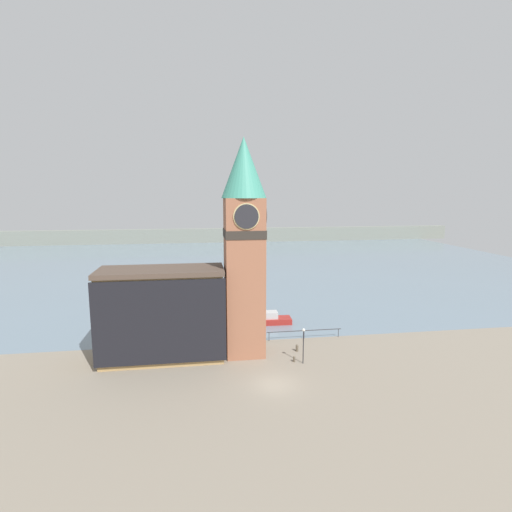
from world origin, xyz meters
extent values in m
plane|color=gray|center=(0.00, 0.00, 0.00)|extent=(160.00, 160.00, 0.00)
cube|color=slate|center=(0.00, 71.45, 0.00)|extent=(160.00, 120.00, 0.00)
cube|color=gray|center=(0.00, 111.45, 2.50)|extent=(180.00, 3.00, 5.00)
cube|color=#333338|center=(5.89, 11.20, 1.05)|extent=(9.39, 0.08, 0.08)
cylinder|color=#333338|center=(1.50, 11.20, 0.53)|extent=(0.07, 0.07, 1.05)
cylinder|color=#333338|center=(5.89, 11.20, 0.53)|extent=(0.07, 0.07, 1.05)
cylinder|color=#333338|center=(10.29, 11.20, 0.53)|extent=(0.07, 0.07, 1.05)
cube|color=#935B42|center=(-1.88, 8.00, 8.62)|extent=(4.15, 4.15, 17.24)
cube|color=#2D2823|center=(-1.88, 8.00, 13.48)|extent=(4.27, 4.27, 0.90)
cylinder|color=tan|center=(-1.88, 5.86, 15.41)|extent=(2.71, 0.12, 2.71)
cylinder|color=#232328|center=(-1.88, 5.78, 15.41)|extent=(2.46, 0.12, 2.46)
cylinder|color=tan|center=(0.26, 8.00, 15.41)|extent=(0.12, 2.71, 2.71)
cylinder|color=#232328|center=(0.34, 8.00, 15.41)|extent=(0.12, 2.46, 2.46)
cone|color=teal|center=(-1.88, 8.00, 20.40)|extent=(4.77, 4.77, 6.32)
cube|color=#A88451|center=(-10.74, 7.88, 4.70)|extent=(12.73, 5.24, 9.41)
cube|color=#4C3D33|center=(-10.74, 7.88, 9.66)|extent=(13.13, 5.64, 0.50)
cube|color=black|center=(-10.74, 5.12, 4.89)|extent=(13.23, 0.30, 8.65)
cube|color=maroon|center=(3.65, 17.59, 0.39)|extent=(4.17, 2.32, 0.78)
cube|color=#B2B2B2|center=(2.91, 17.62, 1.23)|extent=(1.85, 1.59, 0.91)
cylinder|color=brown|center=(3.06, 4.77, 0.25)|extent=(0.24, 0.24, 0.50)
sphere|color=brown|center=(3.06, 4.77, 0.50)|extent=(0.25, 0.25, 0.25)
cylinder|color=brown|center=(4.06, 7.52, 0.33)|extent=(0.30, 0.30, 0.65)
sphere|color=brown|center=(4.06, 7.52, 0.65)|extent=(0.32, 0.32, 0.32)
cylinder|color=black|center=(3.88, 4.27, 1.79)|extent=(0.10, 0.10, 3.57)
sphere|color=silver|center=(3.88, 4.27, 3.67)|extent=(0.32, 0.32, 0.32)
camera|label=1|loc=(-6.87, -34.36, 17.76)|focal=28.00mm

